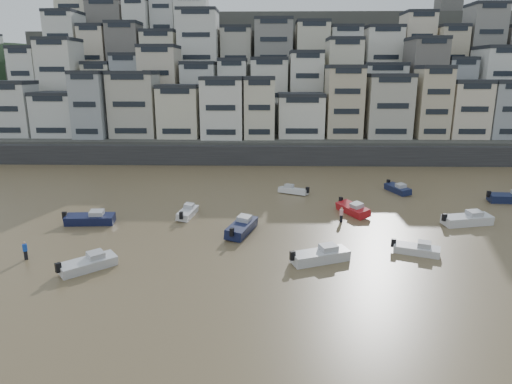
{
  "coord_description": "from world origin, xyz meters",
  "views": [
    {
      "loc": [
        5.03,
        -17.09,
        16.5
      ],
      "look_at": [
        3.81,
        30.0,
        4.0
      ],
      "focal_mm": 32.0,
      "sensor_mm": 36.0,
      "label": 1
    }
  ],
  "objects_px": {
    "boat_h": "(293,189)",
    "boat_i": "(398,188)",
    "boat_g": "(512,196)",
    "boat_k": "(90,217)",
    "boat_c": "(242,225)",
    "person_pink": "(341,215)",
    "boat_d": "(467,218)",
    "boat_f": "(187,211)",
    "boat_j": "(88,262)",
    "boat_b": "(417,248)",
    "boat_a": "(320,253)",
    "boat_e": "(353,208)",
    "person_blue": "(25,251)"
  },
  "relations": [
    {
      "from": "boat_h",
      "to": "boat_i",
      "type": "xyz_separation_m",
      "value": [
        14.69,
        1.04,
        0.08
      ]
    },
    {
      "from": "boat_h",
      "to": "boat_g",
      "type": "bearing_deg",
      "value": -160.67
    },
    {
      "from": "boat_g",
      "to": "boat_k",
      "type": "distance_m",
      "value": 52.34
    },
    {
      "from": "boat_c",
      "to": "person_pink",
      "type": "bearing_deg",
      "value": -54.73
    },
    {
      "from": "boat_k",
      "to": "boat_d",
      "type": "bearing_deg",
      "value": -2.59
    },
    {
      "from": "boat_f",
      "to": "boat_j",
      "type": "distance_m",
      "value": 16.15
    },
    {
      "from": "boat_d",
      "to": "boat_i",
      "type": "relative_size",
      "value": 1.19
    },
    {
      "from": "boat_f",
      "to": "boat_g",
      "type": "distance_m",
      "value": 41.59
    },
    {
      "from": "boat_d",
      "to": "boat_c",
      "type": "bearing_deg",
      "value": 174.04
    },
    {
      "from": "boat_b",
      "to": "person_pink",
      "type": "distance_m",
      "value": 10.76
    },
    {
      "from": "person_pink",
      "to": "boat_a",
      "type": "bearing_deg",
      "value": -107.79
    },
    {
      "from": "boat_c",
      "to": "boat_f",
      "type": "bearing_deg",
      "value": 67.0
    },
    {
      "from": "boat_d",
      "to": "boat_j",
      "type": "height_order",
      "value": "boat_d"
    },
    {
      "from": "boat_d",
      "to": "boat_i",
      "type": "distance_m",
      "value": 14.42
    },
    {
      "from": "boat_e",
      "to": "boat_g",
      "type": "bearing_deg",
      "value": 79.7
    },
    {
      "from": "boat_e",
      "to": "boat_h",
      "type": "height_order",
      "value": "boat_e"
    },
    {
      "from": "boat_b",
      "to": "boat_k",
      "type": "height_order",
      "value": "boat_k"
    },
    {
      "from": "boat_h",
      "to": "person_pink",
      "type": "relative_size",
      "value": 2.59
    },
    {
      "from": "boat_k",
      "to": "person_pink",
      "type": "bearing_deg",
      "value": -0.83
    },
    {
      "from": "boat_c",
      "to": "boat_f",
      "type": "xyz_separation_m",
      "value": [
        -6.67,
        5.4,
        -0.19
      ]
    },
    {
      "from": "boat_b",
      "to": "person_blue",
      "type": "xyz_separation_m",
      "value": [
        -35.74,
        -2.17,
        0.26
      ]
    },
    {
      "from": "boat_g",
      "to": "boat_j",
      "type": "xyz_separation_m",
      "value": [
        -46.94,
        -22.05,
        -0.13
      ]
    },
    {
      "from": "boat_b",
      "to": "boat_i",
      "type": "xyz_separation_m",
      "value": [
        4.34,
        22.5,
        0.09
      ]
    },
    {
      "from": "boat_c",
      "to": "boat_e",
      "type": "xyz_separation_m",
      "value": [
        12.85,
        6.92,
        -0.11
      ]
    },
    {
      "from": "boat_f",
      "to": "boat_h",
      "type": "height_order",
      "value": "boat_f"
    },
    {
      "from": "boat_f",
      "to": "boat_j",
      "type": "xyz_separation_m",
      "value": [
        -5.95,
        -15.01,
        0.05
      ]
    },
    {
      "from": "boat_h",
      "to": "person_pink",
      "type": "bearing_deg",
      "value": 137.98
    },
    {
      "from": "boat_c",
      "to": "boat_g",
      "type": "bearing_deg",
      "value": -54.05
    },
    {
      "from": "boat_h",
      "to": "person_blue",
      "type": "height_order",
      "value": "person_blue"
    },
    {
      "from": "boat_c",
      "to": "person_pink",
      "type": "xyz_separation_m",
      "value": [
        11.02,
        3.84,
        0.02
      ]
    },
    {
      "from": "boat_h",
      "to": "boat_i",
      "type": "height_order",
      "value": "boat_i"
    },
    {
      "from": "boat_b",
      "to": "person_pink",
      "type": "relative_size",
      "value": 2.57
    },
    {
      "from": "boat_d",
      "to": "boat_k",
      "type": "distance_m",
      "value": 41.87
    },
    {
      "from": "boat_h",
      "to": "person_blue",
      "type": "distance_m",
      "value": 34.69
    },
    {
      "from": "person_blue",
      "to": "boat_b",
      "type": "bearing_deg",
      "value": 3.47
    },
    {
      "from": "boat_e",
      "to": "boat_f",
      "type": "xyz_separation_m",
      "value": [
        -19.52,
        -1.51,
        -0.08
      ]
    },
    {
      "from": "boat_c",
      "to": "person_blue",
      "type": "distance_m",
      "value": 20.56
    },
    {
      "from": "boat_b",
      "to": "boat_i",
      "type": "bearing_deg",
      "value": 100.91
    },
    {
      "from": "boat_c",
      "to": "boat_g",
      "type": "distance_m",
      "value": 36.51
    },
    {
      "from": "boat_d",
      "to": "boat_e",
      "type": "relative_size",
      "value": 1.12
    },
    {
      "from": "boat_d",
      "to": "boat_e",
      "type": "xyz_separation_m",
      "value": [
        -11.97,
        3.65,
        -0.09
      ]
    },
    {
      "from": "boat_b",
      "to": "boat_g",
      "type": "xyz_separation_m",
      "value": [
        17.72,
        17.78,
        0.23
      ]
    },
    {
      "from": "boat_j",
      "to": "person_pink",
      "type": "bearing_deg",
      "value": -13.37
    },
    {
      "from": "boat_b",
      "to": "boat_e",
      "type": "distance_m",
      "value": 12.83
    },
    {
      "from": "boat_c",
      "to": "boat_k",
      "type": "height_order",
      "value": "boat_c"
    },
    {
      "from": "boat_d",
      "to": "boat_g",
      "type": "height_order",
      "value": "boat_g"
    },
    {
      "from": "boat_g",
      "to": "boat_e",
      "type": "bearing_deg",
      "value": -162.54
    },
    {
      "from": "boat_b",
      "to": "boat_g",
      "type": "relative_size",
      "value": 0.73
    },
    {
      "from": "boat_f",
      "to": "boat_i",
      "type": "xyz_separation_m",
      "value": [
        27.62,
        11.75,
        0.03
      ]
    },
    {
      "from": "boat_d",
      "to": "boat_k",
      "type": "bearing_deg",
      "value": 167.72
    }
  ]
}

